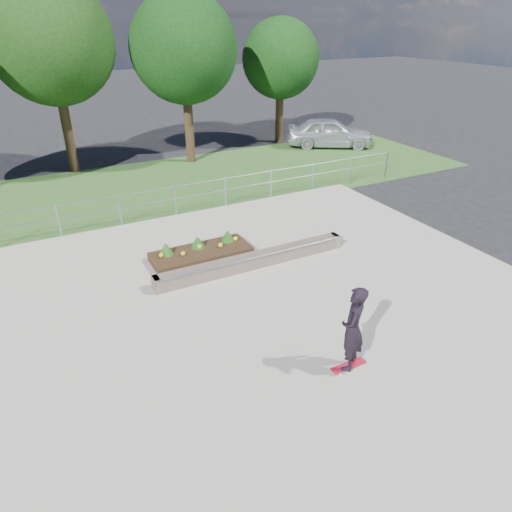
{
  "coord_description": "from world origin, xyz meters",
  "views": [
    {
      "loc": [
        -4.6,
        -7.71,
        6.6
      ],
      "look_at": [
        0.2,
        1.5,
        1.1
      ],
      "focal_mm": 32.0,
      "sensor_mm": 36.0,
      "label": 1
    }
  ],
  "objects_px": {
    "skateboarder": "(353,329)",
    "parked_car": "(330,132)",
    "planter_bed": "(201,252)",
    "grind_ledge": "(254,260)"
  },
  "relations": [
    {
      "from": "skateboarder",
      "to": "parked_car",
      "type": "xyz_separation_m",
      "value": [
        10.44,
        15.29,
        -0.28
      ]
    },
    {
      "from": "skateboarder",
      "to": "planter_bed",
      "type": "bearing_deg",
      "value": 98.5
    },
    {
      "from": "parked_car",
      "to": "skateboarder",
      "type": "bearing_deg",
      "value": 176.19
    },
    {
      "from": "skateboarder",
      "to": "parked_car",
      "type": "relative_size",
      "value": 0.42
    },
    {
      "from": "skateboarder",
      "to": "parked_car",
      "type": "bearing_deg",
      "value": 55.67
    },
    {
      "from": "grind_ledge",
      "to": "planter_bed",
      "type": "xyz_separation_m",
      "value": [
        -1.16,
        1.28,
        -0.02
      ]
    },
    {
      "from": "grind_ledge",
      "to": "skateboarder",
      "type": "bearing_deg",
      "value": -93.04
    },
    {
      "from": "planter_bed",
      "to": "skateboarder",
      "type": "distance_m",
      "value": 6.2
    },
    {
      "from": "planter_bed",
      "to": "grind_ledge",
      "type": "bearing_deg",
      "value": -47.83
    },
    {
      "from": "skateboarder",
      "to": "parked_car",
      "type": "height_order",
      "value": "skateboarder"
    }
  ]
}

